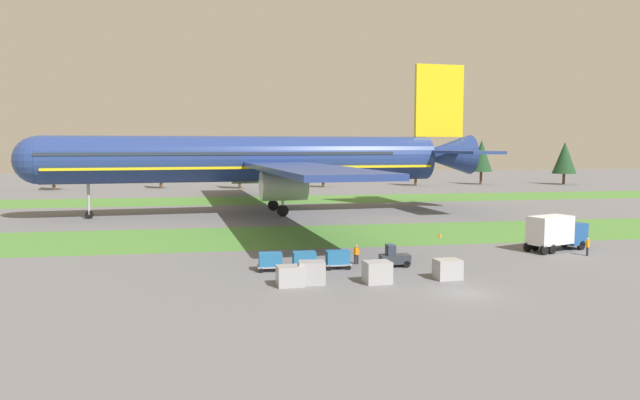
{
  "coord_description": "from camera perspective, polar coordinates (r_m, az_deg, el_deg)",
  "views": [
    {
      "loc": [
        -17.16,
        -39.36,
        10.62
      ],
      "look_at": [
        -5.08,
        31.02,
        4.0
      ],
      "focal_mm": 33.25,
      "sensor_mm": 36.0,
      "label": 1
    }
  ],
  "objects": [
    {
      "name": "baggage_tug",
      "position": [
        52.46,
        7.13,
        -5.52
      ],
      "size": [
        2.61,
        1.32,
        1.97
      ],
      "rotation": [
        0.0,
        0.0,
        -1.58
      ],
      "color": "#2D333D",
      "rests_on": "ground"
    },
    {
      "name": "taxiway_marker_1",
      "position": [
        72.9,
        21.15,
        -3.2
      ],
      "size": [
        0.44,
        0.44,
        0.6
      ],
      "primitive_type": "cone",
      "color": "orange",
      "rests_on": "ground"
    },
    {
      "name": "distant_tree_line",
      "position": [
        150.85,
        -0.81,
        4.0
      ],
      "size": [
        155.63,
        10.13,
        12.5
      ],
      "color": "#4C3823",
      "rests_on": "ground"
    },
    {
      "name": "uld_container_2",
      "position": [
        48.45,
        12.18,
        -6.52
      ],
      "size": [
        2.09,
        1.72,
        1.59
      ],
      "primitive_type": "cube",
      "rotation": [
        0.0,
        0.0,
        0.06
      ],
      "color": "#A3A3A8",
      "rests_on": "ground"
    },
    {
      "name": "ground_crew_loader",
      "position": [
        62.74,
        24.35,
        -4.05
      ],
      "size": [
        0.36,
        0.5,
        1.74
      ],
      "rotation": [
        0.0,
        0.0,
        4.2
      ],
      "color": "black",
      "rests_on": "ground"
    },
    {
      "name": "cargo_dolly_third",
      "position": [
        50.51,
        -4.79,
        -5.79
      ],
      "size": [
        2.21,
        1.52,
        1.55
      ],
      "rotation": [
        0.0,
        0.0,
        -1.58
      ],
      "color": "#A3A3A8",
      "rests_on": "ground"
    },
    {
      "name": "airliner",
      "position": [
        91.92,
        -5.53,
        3.97
      ],
      "size": [
        70.61,
        86.87,
        23.82
      ],
      "rotation": [
        0.0,
        0.0,
        1.65
      ],
      "color": "navy",
      "rests_on": "ground"
    },
    {
      "name": "cargo_dolly_lead",
      "position": [
        51.27,
        1.71,
        -5.61
      ],
      "size": [
        2.21,
        1.52,
        1.55
      ],
      "rotation": [
        0.0,
        0.0,
        -1.58
      ],
      "color": "#A3A3A8",
      "rests_on": "ground"
    },
    {
      "name": "cargo_dolly_second",
      "position": [
        50.81,
        -1.52,
        -5.71
      ],
      "size": [
        2.21,
        1.52,
        1.55
      ],
      "rotation": [
        0.0,
        0.0,
        -1.58
      ],
      "color": "#A3A3A8",
      "rests_on": "ground"
    },
    {
      "name": "ground_crew_marshaller",
      "position": [
        53.33,
        3.51,
        -5.16
      ],
      "size": [
        0.54,
        0.36,
        1.74
      ],
      "rotation": [
        0.0,
        0.0,
        2.88
      ],
      "color": "black",
      "rests_on": "ground"
    },
    {
      "name": "grass_strip_far",
      "position": [
        116.6,
        -1.24,
        0.07
      ],
      "size": [
        320.0,
        17.39,
        0.01
      ],
      "primitive_type": "cube",
      "color": "#4C8438",
      "rests_on": "ground"
    },
    {
      "name": "uld_container_3",
      "position": [
        46.22,
        5.54,
        -6.93
      ],
      "size": [
        2.14,
        1.78,
        1.7
      ],
      "primitive_type": "cube",
      "rotation": [
        0.0,
        0.0,
        0.09
      ],
      "color": "#A3A3A8",
      "rests_on": "ground"
    },
    {
      "name": "uld_container_1",
      "position": [
        45.75,
        -0.77,
        -7.0
      ],
      "size": [
        2.16,
        1.8,
        1.75
      ],
      "primitive_type": "cube",
      "rotation": [
        0.0,
        0.0,
        -0.11
      ],
      "color": "#A3A3A8",
      "rests_on": "ground"
    },
    {
      "name": "taxiway_marker_0",
      "position": [
        70.04,
        11.47,
        -3.3
      ],
      "size": [
        0.44,
        0.44,
        0.55
      ],
      "primitive_type": "cone",
      "color": "orange",
      "rests_on": "ground"
    },
    {
      "name": "grass_strip_near",
      "position": [
        70.99,
        4.37,
        -3.32
      ],
      "size": [
        320.0,
        17.39,
        0.01
      ],
      "primitive_type": "cube",
      "color": "#4C8438",
      "rests_on": "ground"
    },
    {
      "name": "uld_container_0",
      "position": [
        45.15,
        -2.88,
        -7.3
      ],
      "size": [
        2.09,
        1.71,
        1.54
      ],
      "primitive_type": "cube",
      "rotation": [
        0.0,
        0.0,
        0.06
      ],
      "color": "#A3A3A8",
      "rests_on": "ground"
    },
    {
      "name": "ground_plane",
      "position": [
        44.23,
        13.57,
        -8.74
      ],
      "size": [
        400.0,
        400.0,
        0.0
      ],
      "primitive_type": "plane",
      "color": "slate"
    },
    {
      "name": "catering_truck",
      "position": [
        64.3,
        21.77,
        -2.83
      ],
      "size": [
        7.32,
        4.59,
        3.58
      ],
      "rotation": [
        0.0,
        0.0,
        -1.21
      ],
      "color": "#1E4C8E",
      "rests_on": "ground"
    }
  ]
}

